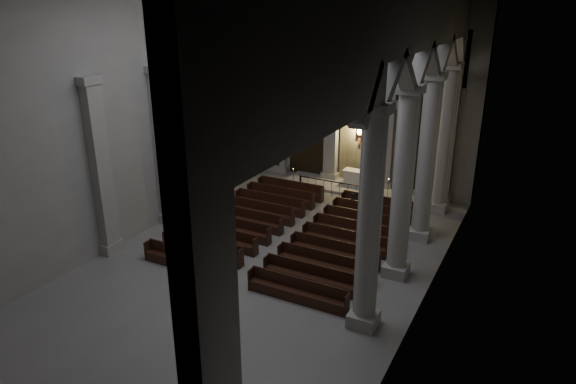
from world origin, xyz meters
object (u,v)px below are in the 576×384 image
at_px(altar_rail, 340,187).
at_px(candle_stand_right, 388,195).
at_px(altar, 358,178).
at_px(pews, 293,232).
at_px(candle_stand_left, 293,183).
at_px(worshipper, 353,204).

distance_m(altar_rail, candle_stand_right, 2.79).
relative_size(altar, altar_rail, 0.37).
relative_size(altar_rail, candle_stand_right, 3.75).
distance_m(candle_stand_right, pews, 7.32).
bearing_deg(candle_stand_left, altar, 29.15).
xyz_separation_m(candle_stand_left, candle_stand_right, (5.77, 0.64, 0.02)).
xyz_separation_m(altar_rail, pews, (-0.00, -5.95, -0.37)).
relative_size(candle_stand_left, pews, 0.13).
relative_size(altar, pews, 0.18).
distance_m(altar, pews, 8.15).
xyz_separation_m(candle_stand_left, worshipper, (4.66, -2.08, 0.24)).
xyz_separation_m(candle_stand_left, pews, (3.14, -6.19, -0.05)).
relative_size(altar_rail, candle_stand_left, 3.95).
relative_size(altar_rail, pews, 0.50).
height_order(altar, altar_rail, altar).
bearing_deg(altar_rail, altar, 80.59).
height_order(candle_stand_right, pews, candle_stand_right).
distance_m(altar_rail, worshipper, 2.39).
bearing_deg(altar, worshipper, -73.98).
relative_size(candle_stand_right, worshipper, 1.15).
distance_m(candle_stand_right, worshipper, 2.94).
bearing_deg(candle_stand_left, pews, -63.09).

